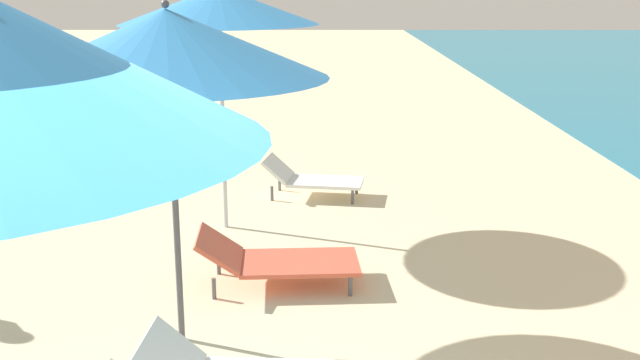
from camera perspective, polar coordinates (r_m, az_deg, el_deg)
umbrella_second at (r=5.66m, az=-11.58°, el=9.93°), size 2.35×2.35×2.64m
lounger_second_shoreside at (r=7.13m, az=-3.51°, el=-5.91°), size 1.53×0.77×0.52m
umbrella_farthest at (r=8.44m, az=-7.80°, el=12.77°), size 2.16×2.16×2.76m
lounger_farthest_shoreside at (r=9.94m, az=-0.84°, el=0.13°), size 1.35×0.77×0.52m
cooler_box at (r=10.96m, az=-18.15°, el=0.36°), size 0.32×0.51×0.35m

